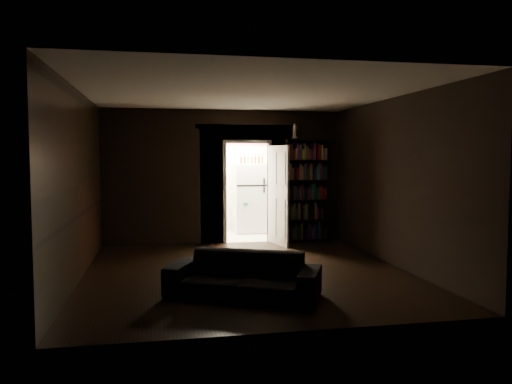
% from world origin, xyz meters
% --- Properties ---
extents(ground, '(5.50, 5.50, 0.00)m').
position_xyz_m(ground, '(0.00, 0.00, 0.00)').
color(ground, black).
rests_on(ground, ground).
extents(room_walls, '(5.02, 5.61, 2.84)m').
position_xyz_m(room_walls, '(-0.01, 1.07, 1.68)').
color(room_walls, black).
rests_on(room_walls, ground).
extents(kitchen_alcove, '(2.20, 1.80, 2.60)m').
position_xyz_m(kitchen_alcove, '(0.50, 3.87, 1.21)').
color(kitchen_alcove, beige).
rests_on(kitchen_alcove, ground).
extents(sofa, '(2.14, 1.59, 0.75)m').
position_xyz_m(sofa, '(-0.28, -1.37, 0.38)').
color(sofa, black).
rests_on(sofa, ground).
extents(bookshelf, '(0.95, 0.52, 2.20)m').
position_xyz_m(bookshelf, '(1.73, 2.55, 1.10)').
color(bookshelf, black).
rests_on(bookshelf, ground).
extents(refrigerator, '(0.89, 0.85, 1.65)m').
position_xyz_m(refrigerator, '(0.79, 4.11, 0.82)').
color(refrigerator, silver).
rests_on(refrigerator, ground).
extents(door, '(0.25, 0.84, 2.05)m').
position_xyz_m(door, '(1.07, 2.32, 1.02)').
color(door, silver).
rests_on(door, ground).
extents(figurine, '(0.14, 0.14, 0.32)m').
position_xyz_m(figurine, '(1.48, 2.57, 2.36)').
color(figurine, white).
rests_on(figurine, bookshelf).
extents(bottles, '(0.60, 0.24, 0.24)m').
position_xyz_m(bottles, '(0.84, 4.06, 1.77)').
color(bottles, black).
rests_on(bottles, refrigerator).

